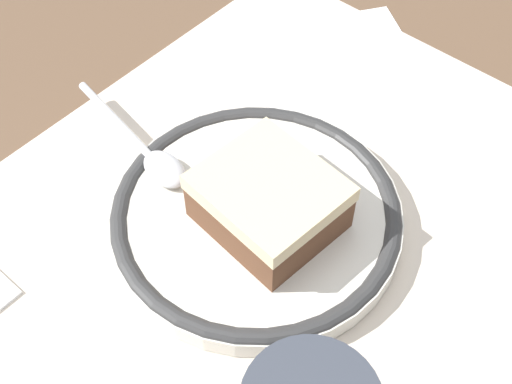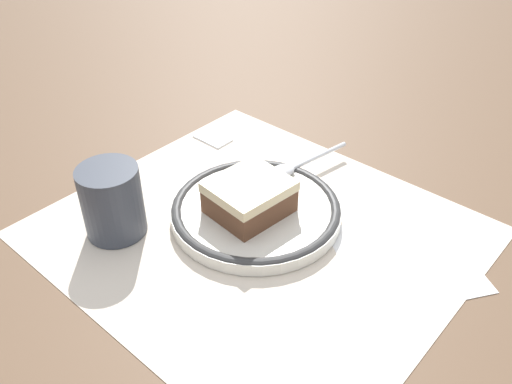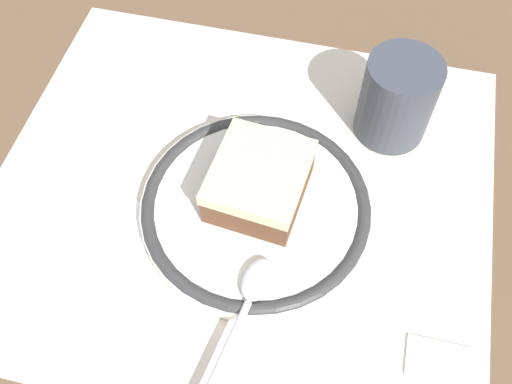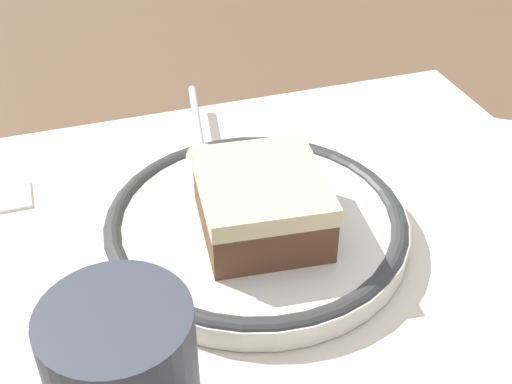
{
  "view_description": "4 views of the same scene",
  "coord_description": "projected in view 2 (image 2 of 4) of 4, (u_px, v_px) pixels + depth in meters",
  "views": [
    {
      "loc": [
        0.22,
        0.16,
        0.37
      ],
      "look_at": [
        0.02,
        -0.02,
        0.04
      ],
      "focal_mm": 47.97,
      "sensor_mm": 36.0,
      "label": 1
    },
    {
      "loc": [
        -0.3,
        0.34,
        0.39
      ],
      "look_at": [
        0.02,
        -0.02,
        0.04
      ],
      "focal_mm": 37.94,
      "sensor_mm": 36.0,
      "label": 2
    },
    {
      "loc": [
        0.07,
        -0.25,
        0.42
      ],
      "look_at": [
        0.02,
        -0.02,
        0.04
      ],
      "focal_mm": 40.27,
      "sensor_mm": 36.0,
      "label": 3
    },
    {
      "loc": [
        0.12,
        0.29,
        0.28
      ],
      "look_at": [
        0.02,
        -0.02,
        0.04
      ],
      "focal_mm": 46.93,
      "sensor_mm": 36.0,
      "label": 4
    }
  ],
  "objects": [
    {
      "name": "spoon",
      "position": [
        291.0,
        167.0,
        0.66
      ],
      "size": [
        0.04,
        0.13,
        0.01
      ],
      "color": "silver",
      "rests_on": "plate"
    },
    {
      "name": "cake_slice",
      "position": [
        249.0,
        197.0,
        0.59
      ],
      "size": [
        0.08,
        0.09,
        0.04
      ],
      "color": "brown",
      "rests_on": "plate"
    },
    {
      "name": "ground_plane",
      "position": [
        258.0,
        232.0,
        0.59
      ],
      "size": [
        2.4,
        2.4,
        0.0
      ],
      "primitive_type": "plane",
      "color": "brown"
    },
    {
      "name": "sugar_packet",
      "position": [
        213.0,
        137.0,
        0.75
      ],
      "size": [
        0.05,
        0.03,
        0.01
      ],
      "primitive_type": "cube",
      "rotation": [
        0.0,
        0.0,
        0.0
      ],
      "color": "white",
      "rests_on": "placemat"
    },
    {
      "name": "plate",
      "position": [
        256.0,
        210.0,
        0.61
      ],
      "size": [
        0.19,
        0.19,
        0.02
      ],
      "color": "silver",
      "rests_on": "placemat"
    },
    {
      "name": "napkin",
      "position": [
        405.0,
        257.0,
        0.56
      ],
      "size": [
        0.18,
        0.18,
        0.0
      ],
      "primitive_type": "cube",
      "rotation": [
        0.0,
        0.0,
        4.11
      ],
      "color": "white",
      "rests_on": "placemat"
    },
    {
      "name": "placemat",
      "position": [
        258.0,
        232.0,
        0.59
      ],
      "size": [
        0.43,
        0.38,
        0.0
      ],
      "primitive_type": "cube",
      "color": "beige",
      "rests_on": "ground_plane"
    },
    {
      "name": "cup",
      "position": [
        113.0,
        204.0,
        0.57
      ],
      "size": [
        0.06,
        0.06,
        0.08
      ],
      "color": "#383D47",
      "rests_on": "placemat"
    }
  ]
}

